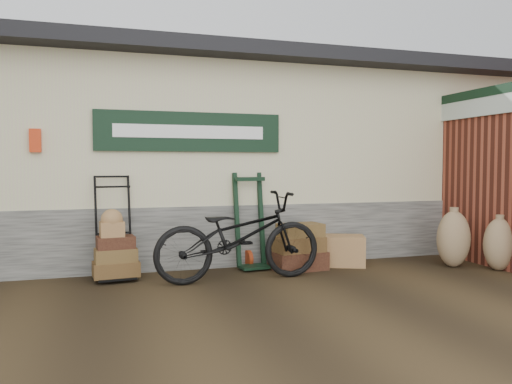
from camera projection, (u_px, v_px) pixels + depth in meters
ground at (228, 284)px, 6.23m from camera, size 80.00×80.00×0.00m
station_building at (190, 158)px, 8.75m from camera, size 14.40×4.10×3.20m
brick_outbuilding at (474, 176)px, 8.67m from camera, size 1.71×4.51×2.62m
porter_trolley at (114, 226)px, 6.50m from camera, size 0.74×0.58×1.38m
green_barrow at (250, 221)px, 7.16m from camera, size 0.54×0.47×1.37m
suitcase_stack at (298, 246)px, 7.08m from camera, size 0.80×0.56×0.67m
wicker_hamper at (341, 250)px, 7.39m from camera, size 0.80×0.67×0.44m
bicycle at (239, 232)px, 6.37m from camera, size 0.82×2.21×1.27m
burlap_sack_left at (454, 239)px, 7.26m from camera, size 0.59×0.52×0.82m
burlap_sack_right at (499, 244)px, 7.02m from camera, size 0.49×0.42×0.74m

